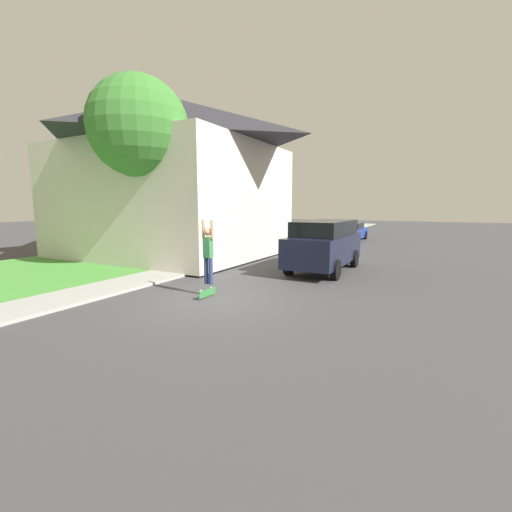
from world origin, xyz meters
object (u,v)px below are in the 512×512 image
lawn_tree_near (139,128)px  skateboarder (208,251)px  car_down_street (351,232)px  skateboard (207,293)px  suv_parked (325,244)px

lawn_tree_near → skateboarder: bearing=-23.1°
car_down_street → skateboarder: bearing=-89.3°
lawn_tree_near → skateboarder: lawn_tree_near is taller
car_down_street → skateboard: 19.91m
suv_parked → skateboard: (-1.75, -5.92, -1.01)m
skateboarder → skateboard: 1.25m
suv_parked → skateboard: size_ratio=6.48×
car_down_street → suv_parked: bearing=-81.4°
car_down_street → skateboarder: (0.23, -19.65, 0.68)m
suv_parked → car_down_street: size_ratio=1.13×
suv_parked → car_down_street: bearing=98.6°
lawn_tree_near → suv_parked: (6.74, 3.61, -4.70)m
suv_parked → skateboarder: (-1.88, -5.68, 0.21)m
lawn_tree_near → skateboard: 7.92m
skateboarder → skateboard: skateboarder is taller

